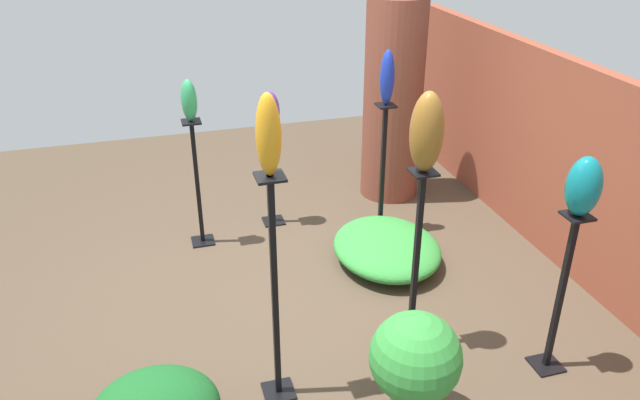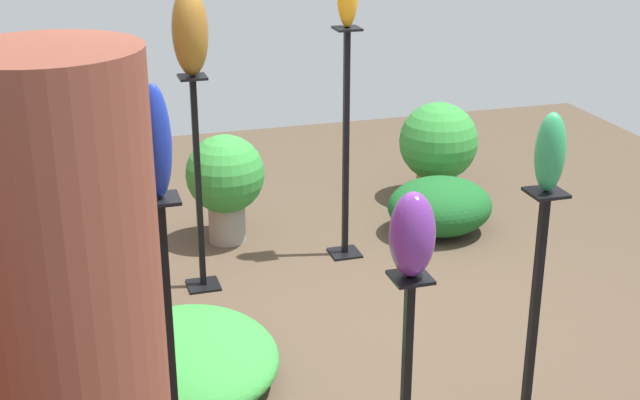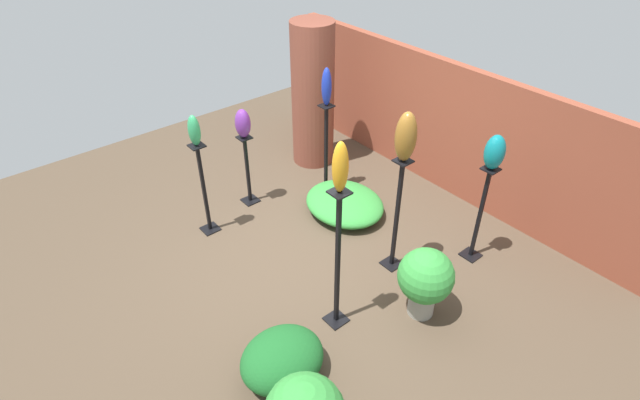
{
  "view_description": "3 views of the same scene",
  "coord_description": "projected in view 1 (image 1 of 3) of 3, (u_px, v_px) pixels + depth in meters",
  "views": [
    {
      "loc": [
        3.92,
        -1.0,
        2.95
      ],
      "look_at": [
        -0.29,
        0.22,
        0.72
      ],
      "focal_mm": 35.0,
      "sensor_mm": 36.0,
      "label": 1
    },
    {
      "loc": [
        -4.34,
        1.34,
        2.55
      ],
      "look_at": [
        0.13,
        0.0,
        0.74
      ],
      "focal_mm": 50.0,
      "sensor_mm": 36.0,
      "label": 2
    },
    {
      "loc": [
        3.38,
        -2.65,
        3.85
      ],
      "look_at": [
        0.15,
        0.02,
        0.84
      ],
      "focal_mm": 28.0,
      "sensor_mm": 36.0,
      "label": 3
    }
  ],
  "objects": [
    {
      "name": "ground_plane",
      "position": [
        303.0,
        300.0,
        4.94
      ],
      "size": [
        8.0,
        8.0,
        0.0
      ],
      "primitive_type": "plane",
      "color": "#4C3D2D"
    },
    {
      "name": "brick_wall_back",
      "position": [
        571.0,
        168.0,
        5.12
      ],
      "size": [
        5.6,
        0.12,
        1.71
      ],
      "primitive_type": "cube",
      "color": "brown",
      "rests_on": "ground"
    },
    {
      "name": "brick_pillar",
      "position": [
        393.0,
        101.0,
        6.22
      ],
      "size": [
        0.59,
        0.59,
        2.02
      ],
      "primitive_type": "cylinder",
      "color": "brown",
      "rests_on": "ground"
    },
    {
      "name": "pedestal_amber",
      "position": [
        275.0,
        302.0,
        3.72
      ],
      "size": [
        0.2,
        0.2,
        1.55
      ],
      "color": "black",
      "rests_on": "ground"
    },
    {
      "name": "pedestal_cobalt",
      "position": [
        382.0,
        175.0,
        5.69
      ],
      "size": [
        0.2,
        0.2,
        1.24
      ],
      "color": "black",
      "rests_on": "ground"
    },
    {
      "name": "pedestal_jade",
      "position": [
        198.0,
        189.0,
        5.5
      ],
      "size": [
        0.2,
        0.2,
        1.17
      ],
      "color": "black",
      "rests_on": "ground"
    },
    {
      "name": "pedestal_bronze",
      "position": [
        415.0,
        270.0,
        4.19
      ],
      "size": [
        0.2,
        0.2,
        1.36
      ],
      "color": "black",
      "rests_on": "ground"
    },
    {
      "name": "pedestal_violet",
      "position": [
        272.0,
        182.0,
        5.88
      ],
      "size": [
        0.2,
        0.2,
        0.95
      ],
      "color": "black",
      "rests_on": "ground"
    },
    {
      "name": "pedestal_teal",
      "position": [
        559.0,
        301.0,
        4.02
      ],
      "size": [
        0.2,
        0.2,
        1.17
      ],
      "color": "black",
      "rests_on": "ground"
    },
    {
      "name": "art_vase_amber",
      "position": [
        268.0,
        135.0,
        3.24
      ],
      "size": [
        0.13,
        0.14,
        0.46
      ],
      "primitive_type": "ellipsoid",
      "color": "orange",
      "rests_on": "pedestal_amber"
    },
    {
      "name": "art_vase_cobalt",
      "position": [
        387.0,
        77.0,
        5.28
      ],
      "size": [
        0.12,
        0.13,
        0.48
      ],
      "primitive_type": "ellipsoid",
      "color": "#192D9E",
      "rests_on": "pedestal_cobalt"
    },
    {
      "name": "art_vase_jade",
      "position": [
        189.0,
        100.0,
        5.13
      ],
      "size": [
        0.14,
        0.13,
        0.36
      ],
      "primitive_type": "ellipsoid",
      "color": "#2D9356",
      "rests_on": "pedestal_jade"
    },
    {
      "name": "art_vase_bronze",
      "position": [
        427.0,
        132.0,
        3.74
      ],
      "size": [
        0.21,
        0.21,
        0.51
      ],
      "primitive_type": "ellipsoid",
      "color": "brown",
      "rests_on": "pedestal_bronze"
    },
    {
      "name": "art_vase_violet",
      "position": [
        269.0,
        111.0,
        5.57
      ],
      "size": [
        0.19,
        0.19,
        0.36
      ],
      "primitive_type": "ellipsoid",
      "color": "#6B2D8C",
      "rests_on": "pedestal_violet"
    },
    {
      "name": "art_vase_teal",
      "position": [
        584.0,
        186.0,
        3.65
      ],
      "size": [
        0.21,
        0.21,
        0.38
      ],
      "primitive_type": "ellipsoid",
      "color": "#0F727A",
      "rests_on": "pedestal_teal"
    },
    {
      "name": "potted_plant_front_right",
      "position": [
        415.0,
        362.0,
        3.62
      ],
      "size": [
        0.55,
        0.55,
        0.77
      ],
      "color": "gray",
      "rests_on": "ground"
    },
    {
      "name": "foliage_bed_west",
      "position": [
        387.0,
        248.0,
        5.38
      ],
      "size": [
        1.06,
        0.91,
        0.27
      ],
      "primitive_type": "ellipsoid",
      "color": "#338C38",
      "rests_on": "ground"
    }
  ]
}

